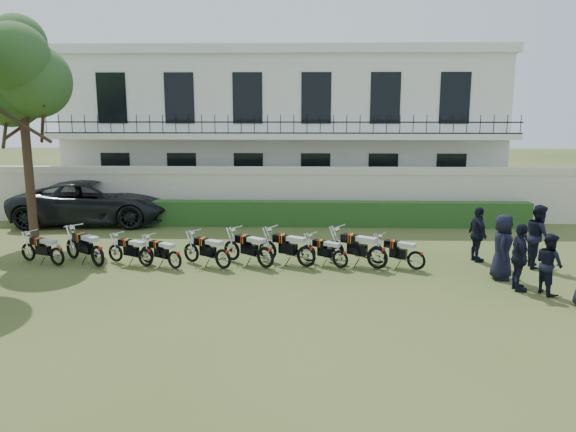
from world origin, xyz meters
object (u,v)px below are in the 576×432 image
Objects in this scene: tree_west_near at (21,73)px; officer_5 at (478,234)px; motorcycle_9 at (417,256)px; officer_3 at (502,247)px; motorcycle_0 at (57,252)px; officer_2 at (520,257)px; motorcycle_8 at (378,252)px; motorcycle_2 at (146,253)px; motorcycle_3 at (175,256)px; motorcycle_6 at (306,251)px; officer_1 at (549,264)px; motorcycle_4 at (223,254)px; motorcycle_1 at (97,251)px; suv at (93,202)px; motorcycle_5 at (265,252)px; officer_4 at (539,236)px; motorcycle_7 at (340,255)px.

tree_west_near reaches higher than officer_5.
officer_3 is (2.21, -0.73, 0.47)m from motorcycle_9.
officer_2 is at bearing -74.81° from motorcycle_0.
officer_2 is at bearing -85.76° from motorcycle_8.
motorcycle_9 is (8.04, -0.14, 0.02)m from motorcycle_2.
motorcycle_3 is 9.27m from officer_5.
officer_1 is (6.20, -2.16, 0.29)m from motorcycle_6.
motorcycle_8 is at bearing 49.58° from officer_1.
motorcycle_8 is 1.01× the size of officer_3.
officer_5 reaches higher than officer_1.
motorcycle_0 is 1.03× the size of motorcycle_4.
officer_5 is at bearing -47.18° from motorcycle_1.
motorcycle_3 is 8.16m from suv.
suv is at bearing 58.97° from motorcycle_1.
motorcycle_3 is 0.81× the size of officer_3.
motorcycle_5 is 0.93× the size of motorcycle_6.
officer_2 is 2.61m from officer_4.
motorcycle_1 is 3.78m from motorcycle_4.
motorcycle_2 is at bearing 120.68° from motorcycle_6.
officer_2 reaches higher than motorcycle_1.
motorcycle_2 is 11.22m from officer_1.
motorcycle_6 reaches higher than motorcycle_7.
motorcycle_4 is 0.86× the size of officer_4.
officer_5 reaches higher than motorcycle_3.
motorcycle_8 is (6.91, -0.09, 0.10)m from motorcycle_2.
motorcycle_6 is at bearing 121.87° from motorcycle_7.
motorcycle_8 is (9.59, -0.09, 0.08)m from motorcycle_0.
motorcycle_6 reaches higher than motorcycle_3.
motorcycle_6 is (3.89, 0.28, 0.08)m from motorcycle_3.
motorcycle_7 is at bearing -63.71° from motorcycle_6.
motorcycle_6 is 0.97× the size of motorcycle_8.
motorcycle_7 is 0.90× the size of officer_1.
officer_4 reaches higher than motorcycle_5.
motorcycle_0 is at bearing 121.46° from motorcycle_8.
tree_west_near is at bearing 74.11° from officer_2.
motorcycle_0 is 5.05m from motorcycle_4.
officer_2 is at bearing 175.02° from officer_5.
motorcycle_4 is (5.04, -0.19, 0.02)m from motorcycle_0.
tree_west_near is 17.32m from officer_2.
motorcycle_1 is 5.02m from motorcycle_5.
officer_2 is at bearing -69.29° from motorcycle_4.
motorcycle_6 is 6.93m from officer_4.
motorcycle_8 reaches higher than motorcycle_4.
officer_5 is (-0.90, 3.03, 0.07)m from officer_1.
suv is at bearing 64.41° from officer_2.
motorcycle_4 is at bearing 88.48° from officer_5.
motorcycle_9 is 2.36m from officer_5.
officer_2 is (3.44, -1.81, 0.36)m from motorcycle_8.
motorcycle_2 is 0.89× the size of officer_2.
officer_2 is at bearing 158.13° from officer_4.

